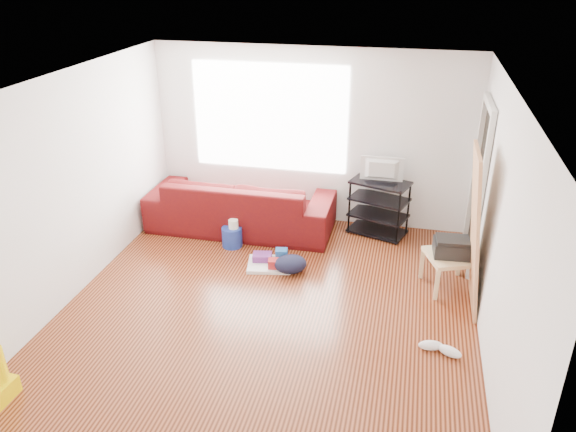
% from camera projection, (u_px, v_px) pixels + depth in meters
% --- Properties ---
extents(room, '(4.51, 5.01, 2.51)m').
position_uv_depth(room, '(276.00, 204.00, 5.79)').
color(room, '#3D160A').
rests_on(room, ground).
extents(sofa, '(2.59, 1.01, 0.76)m').
position_uv_depth(sofa, '(242.00, 228.00, 8.10)').
color(sofa, '#44080E').
rests_on(sofa, ground).
extents(tv_stand, '(0.88, 0.66, 0.78)m').
position_uv_depth(tv_stand, '(379.00, 207.00, 7.79)').
color(tv_stand, black).
rests_on(tv_stand, ground).
extents(tv, '(0.58, 0.08, 0.33)m').
position_uv_depth(tv, '(382.00, 170.00, 7.55)').
color(tv, black).
rests_on(tv, tv_stand).
extents(side_table, '(0.68, 0.68, 0.43)m').
position_uv_depth(side_table, '(450.00, 260.00, 6.53)').
color(side_table, '#E3BA8E').
rests_on(side_table, ground).
extents(printer, '(0.43, 0.34, 0.22)m').
position_uv_depth(printer, '(452.00, 247.00, 6.46)').
color(printer, black).
rests_on(printer, side_table).
extents(bucket, '(0.30, 0.30, 0.27)m').
position_uv_depth(bucket, '(232.00, 246.00, 7.60)').
color(bucket, '#1E3697').
rests_on(bucket, ground).
extents(toilet_paper, '(0.13, 0.13, 0.12)m').
position_uv_depth(toilet_paper, '(234.00, 233.00, 7.51)').
color(toilet_paper, white).
rests_on(toilet_paper, bucket).
extents(cleaning_tray, '(0.62, 0.53, 0.20)m').
position_uv_depth(cleaning_tray, '(271.00, 261.00, 7.10)').
color(cleaning_tray, white).
rests_on(cleaning_tray, ground).
extents(backpack, '(0.49, 0.45, 0.22)m').
position_uv_depth(backpack, '(291.00, 272.00, 6.99)').
color(backpack, black).
rests_on(backpack, ground).
extents(sneakers, '(0.45, 0.23, 0.10)m').
position_uv_depth(sneakers, '(440.00, 348.00, 5.56)').
color(sneakers, white).
rests_on(sneakers, ground).
extents(door_panel, '(0.23, 0.73, 1.82)m').
position_uv_depth(door_panel, '(464.00, 304.00, 6.35)').
color(door_panel, tan).
rests_on(door_panel, ground).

